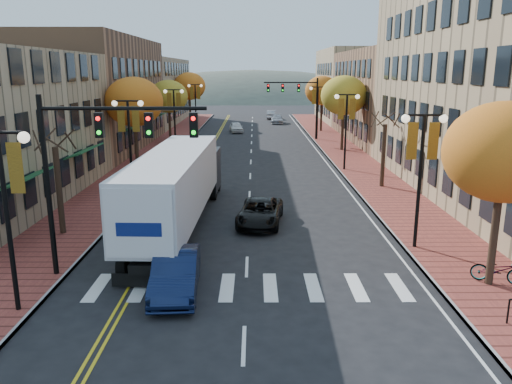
{
  "coord_description": "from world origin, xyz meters",
  "views": [
    {
      "loc": [
        0.31,
        -15.12,
        7.84
      ],
      "look_at": [
        0.39,
        7.91,
        2.2
      ],
      "focal_mm": 35.0,
      "sensor_mm": 36.0,
      "label": 1
    }
  ],
  "objects_px": {
    "navy_sedan": "(176,272)",
    "semi_truck": "(179,182)",
    "bicycle": "(498,270)",
    "black_suv": "(260,212)"
  },
  "relations": [
    {
      "from": "semi_truck",
      "to": "navy_sedan",
      "type": "bearing_deg",
      "value": -81.17
    },
    {
      "from": "navy_sedan",
      "to": "semi_truck",
      "type": "bearing_deg",
      "value": 93.3
    },
    {
      "from": "navy_sedan",
      "to": "black_suv",
      "type": "relative_size",
      "value": 0.98
    },
    {
      "from": "navy_sedan",
      "to": "black_suv",
      "type": "height_order",
      "value": "navy_sedan"
    },
    {
      "from": "semi_truck",
      "to": "black_suv",
      "type": "bearing_deg",
      "value": 8.01
    },
    {
      "from": "bicycle",
      "to": "semi_truck",
      "type": "bearing_deg",
      "value": 82.98
    },
    {
      "from": "black_suv",
      "to": "bicycle",
      "type": "xyz_separation_m",
      "value": [
        8.72,
        -7.76,
        0.0
      ]
    },
    {
      "from": "semi_truck",
      "to": "bicycle",
      "type": "distance_m",
      "value": 14.85
    },
    {
      "from": "semi_truck",
      "to": "navy_sedan",
      "type": "xyz_separation_m",
      "value": [
        0.94,
        -7.74,
        -1.62
      ]
    },
    {
      "from": "semi_truck",
      "to": "navy_sedan",
      "type": "relative_size",
      "value": 3.6
    }
  ]
}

